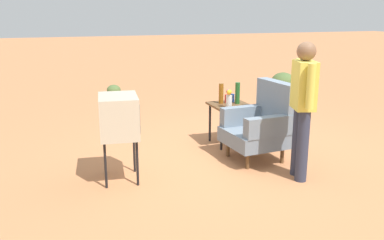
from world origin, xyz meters
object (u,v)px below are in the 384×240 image
Objects in this scene: bottle_wine_green at (238,93)px; bottle_tall_amber at (221,93)px; soda_can_red at (227,99)px; side_table at (229,110)px; tv_on_stand at (119,117)px; soda_can_blue at (232,98)px; person_standing at (303,102)px; flower_vase at (229,98)px; armchair at (262,124)px.

bottle_tall_amber is at bearing -115.31° from bottle_wine_green.
soda_can_red is 0.19m from bottle_wine_green.
tv_on_stand is at bearing -65.04° from side_table.
bottle_wine_green is (0.10, 0.22, 0.01)m from bottle_tall_amber.
bottle_wine_green reaches higher than soda_can_red.
soda_can_blue reaches higher than side_table.
tv_on_stand reaches higher than soda_can_red.
person_standing reaches higher than flower_vase.
bottle_wine_green is (0.01, 0.12, 0.25)m from side_table.
person_standing is (0.75, 0.10, 0.44)m from armchair.
side_table is 1.58m from person_standing.
tv_on_stand is 1.80m from flower_vase.
soda_can_blue is at bearing -175.17° from person_standing.
person_standing reaches higher than bottle_tall_amber.
flower_vase reaches higher than soda_can_blue.
bottle_wine_green is 0.32m from flower_vase.
person_standing is 6.19× the size of flower_vase.
soda_can_blue is at bearing 141.55° from side_table.
person_standing is 1.66m from soda_can_blue.
soda_can_red reaches higher than side_table.
flower_vase is (-0.53, -0.25, 0.27)m from armchair.
soda_can_red is at bearing 96.44° from bottle_tall_amber.
soda_can_red is at bearing 117.69° from tv_on_stand.
flower_vase is at bearing -48.65° from bottle_wine_green.
side_table is 0.60× the size of tv_on_stand.
bottle_tall_amber is (-0.85, -0.24, 0.27)m from armchair.
bottle_tall_amber is 0.25m from bottle_wine_green.
bottle_tall_amber is 0.22m from soda_can_blue.
tv_on_stand reaches higher than soda_can_blue.
person_standing is at bearing 7.70° from armchair.
tv_on_stand is at bearing -66.65° from bottle_wine_green.
side_table is at bearing -169.62° from armchair.
soda_can_blue is at bearing -177.66° from armchair.
bottle_tall_amber is at bearing -83.56° from soda_can_red.
side_table is at bearing -38.45° from soda_can_blue.
soda_can_blue is (-0.97, 1.90, -0.10)m from tv_on_stand.
armchair is 1.96m from tv_on_stand.
tv_on_stand is 0.63× the size of person_standing.
person_standing is 5.47× the size of bottle_tall_amber.
bottle_tall_amber is 1.13× the size of flower_vase.
armchair reaches higher than bottle_wine_green.
soda_can_blue is (-0.13, 0.10, 0.15)m from side_table.
soda_can_red is 1.00× the size of soda_can_blue.
soda_can_red and soda_can_blue have the same top height.
soda_can_blue is at bearing -171.38° from bottle_wine_green.
side_table is 5.10× the size of soda_can_blue.
armchair is 0.88m from person_standing.
soda_can_red is at bearing 179.21° from side_table.
side_table is 0.28m from bottle_wine_green.
armchair is at bearing 10.38° from side_table.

